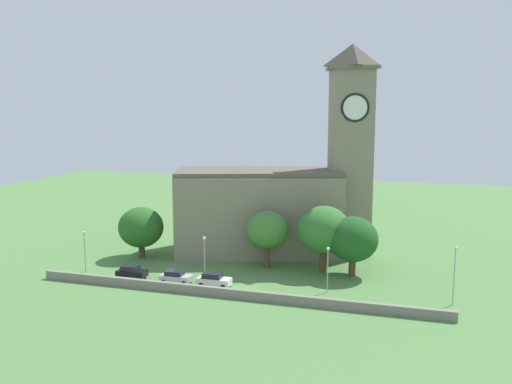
{
  "coord_description": "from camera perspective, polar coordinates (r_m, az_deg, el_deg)",
  "views": [
    {
      "loc": [
        22.23,
        -64.76,
        23.42
      ],
      "look_at": [
        0.08,
        7.96,
        11.72
      ],
      "focal_mm": 38.51,
      "sensor_mm": 36.0,
      "label": 1
    }
  ],
  "objects": [
    {
      "name": "car_black",
      "position": [
        78.58,
        -12.8,
        -8.1
      ],
      "size": [
        4.21,
        2.42,
        1.86
      ],
      "color": "black",
      "rests_on": "ground"
    },
    {
      "name": "ground_plane",
      "position": [
        86.04,
        1.32,
        -7.05
      ],
      "size": [
        200.0,
        200.0,
        0.0
      ],
      "primitive_type": "plane",
      "color": "#517F42"
    },
    {
      "name": "car_white",
      "position": [
        73.57,
        -4.41,
        -9.07
      ],
      "size": [
        4.51,
        2.3,
        1.86
      ],
      "color": "silver",
      "rests_on": "ground"
    },
    {
      "name": "tree_riverside_east",
      "position": [
        88.21,
        -11.86,
        -3.61
      ],
      "size": [
        7.05,
        7.05,
        8.02
      ],
      "color": "brown",
      "rests_on": "ground"
    },
    {
      "name": "tree_riverside_west",
      "position": [
        77.89,
        10.03,
        -4.87
      ],
      "size": [
        7.05,
        7.05,
        8.46
      ],
      "color": "brown",
      "rests_on": "ground"
    },
    {
      "name": "church",
      "position": [
        88.67,
        2.6,
        -0.44
      ],
      "size": [
        32.78,
        19.18,
        33.26
      ],
      "color": "gray",
      "rests_on": "ground"
    },
    {
      "name": "streetlamp_west_mid",
      "position": [
        74.71,
        -5.39,
        -6.14
      ],
      "size": [
        0.44,
        0.44,
        6.29
      ],
      "color": "#9EA0A5",
      "rests_on": "ground"
    },
    {
      "name": "streetlamp_central",
      "position": [
        70.82,
        7.47,
        -7.17
      ],
      "size": [
        0.44,
        0.44,
        5.98
      ],
      "color": "#9EA0A5",
      "rests_on": "ground"
    },
    {
      "name": "tree_churchyard",
      "position": [
        80.73,
        1.18,
        -3.95
      ],
      "size": [
        6.26,
        6.26,
        8.53
      ],
      "color": "brown",
      "rests_on": "ground"
    },
    {
      "name": "quay_barrier",
      "position": [
        69.45,
        -2.76,
        -10.45
      ],
      "size": [
        53.54,
        0.7,
        1.18
      ],
      "primitive_type": "cube",
      "color": "gray",
      "rests_on": "ground"
    },
    {
      "name": "streetlamp_west_end",
      "position": [
        82.6,
        -17.39,
        -5.18
      ],
      "size": [
        0.44,
        0.44,
        6.01
      ],
      "color": "#9EA0A5",
      "rests_on": "ground"
    },
    {
      "name": "streetlamp_east_mid",
      "position": [
        69.71,
        19.94,
        -7.25
      ],
      "size": [
        0.44,
        0.44,
        7.29
      ],
      "color": "#9EA0A5",
      "rests_on": "ground"
    },
    {
      "name": "tree_by_tower",
      "position": [
        79.04,
        7.05,
        -3.92
      ],
      "size": [
        7.56,
        7.56,
        9.61
      ],
      "color": "brown",
      "rests_on": "ground"
    },
    {
      "name": "car_silver",
      "position": [
        75.61,
        -8.33,
        -8.7
      ],
      "size": [
        4.29,
        2.33,
        1.71
      ],
      "color": "silver",
      "rests_on": "ground"
    }
  ]
}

